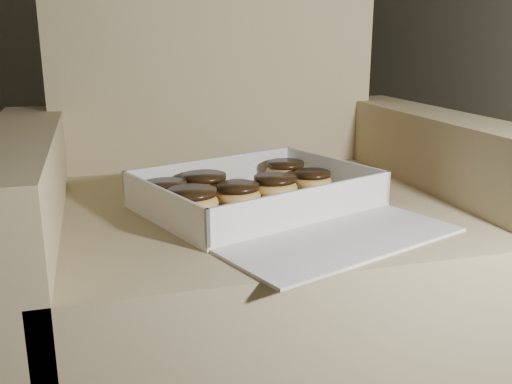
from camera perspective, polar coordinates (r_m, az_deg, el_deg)
name	(u,v)px	position (r m, az deg, el deg)	size (l,w,h in m)	color
armchair	(245,252)	(1.21, -1.08, -6.04)	(0.96, 0.81, 1.00)	tan
bakery_box	(271,204)	(1.03, 1.53, -1.25)	(0.53, 0.57, 0.07)	silver
donut_a	(275,186)	(1.08, 1.91, 0.55)	(0.09, 0.09, 0.04)	#E6B050
donut_b	(312,180)	(1.14, 5.67, 1.19)	(0.08, 0.08, 0.04)	#E6B050
donut_c	(238,194)	(1.03, -1.81, -0.25)	(0.08, 0.08, 0.04)	#E6B050
donut_d	(205,184)	(1.10, -5.17, 0.75)	(0.09, 0.09, 0.05)	#E6B050
donut_e	(165,193)	(1.05, -9.07, -0.05)	(0.09, 0.09, 0.04)	#E6B050
donut_f	(286,171)	(1.21, 2.97, 2.15)	(0.08, 0.08, 0.04)	#E6B050
donut_g	(192,202)	(0.99, -6.43, -0.95)	(0.09, 0.09, 0.05)	#E6B050
crumb_a	(325,188)	(1.16, 6.92, 0.35)	(0.01, 0.01, 0.00)	black
crumb_b	(312,208)	(1.03, 5.60, -1.58)	(0.01, 0.01, 0.00)	black
crumb_c	(233,221)	(0.95, -2.27, -2.94)	(0.01, 0.01, 0.00)	black
crumb_d	(271,207)	(1.03, 1.50, -1.49)	(0.01, 0.01, 0.00)	black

